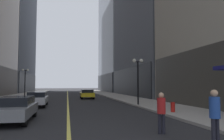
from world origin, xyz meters
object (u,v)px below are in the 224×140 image
object	(u,v)px
pedestrian_in_blue_hoodie	(215,113)
car_grey	(16,108)
fire_hydrant_right	(173,108)
street_lamp_left_far	(25,76)
street_lamp_right_mid	(138,71)
car_yellow	(87,94)
pedestrian_in_red_jacket	(161,110)
car_silver	(37,98)

from	to	relation	value
pedestrian_in_blue_hoodie	car_grey	bearing A→B (deg)	139.59
pedestrian_in_blue_hoodie	fire_hydrant_right	distance (m)	7.77
pedestrian_in_blue_hoodie	street_lamp_left_far	size ratio (longest dim) A/B	0.41
car_grey	street_lamp_right_mid	bearing A→B (deg)	37.31
car_grey	fire_hydrant_right	bearing A→B (deg)	6.31
car_grey	street_lamp_left_far	bearing A→B (deg)	98.97
pedestrian_in_blue_hoodie	fire_hydrant_right	world-z (taller)	pedestrian_in_blue_hoodie
car_yellow	street_lamp_left_far	size ratio (longest dim) A/B	0.91
street_lamp_left_far	fire_hydrant_right	xyz separation A→B (m)	(13.30, -21.74, -2.86)
car_yellow	pedestrian_in_red_jacket	xyz separation A→B (m)	(0.96, -23.44, 0.24)
car_silver	car_yellow	size ratio (longest dim) A/B	1.19
street_lamp_left_far	fire_hydrant_right	world-z (taller)	street_lamp_left_far
car_yellow	fire_hydrant_right	distance (m)	18.50
car_silver	pedestrian_in_red_jacket	bearing A→B (deg)	-63.52
pedestrian_in_red_jacket	street_lamp_left_far	distance (m)	29.06
fire_hydrant_right	car_grey	bearing A→B (deg)	-173.69
car_grey	car_yellow	xyz separation A→B (m)	(5.50, 19.09, -0.00)
car_silver	fire_hydrant_right	size ratio (longest dim) A/B	5.99
car_grey	street_lamp_right_mid	xyz separation A→B (m)	(9.20, 7.01, 2.54)
pedestrian_in_blue_hoodie	pedestrian_in_red_jacket	bearing A→B (deg)	116.37
street_lamp_left_far	car_yellow	bearing A→B (deg)	-22.26
car_yellow	fire_hydrant_right	bearing A→B (deg)	-76.89
car_grey	fire_hydrant_right	size ratio (longest dim) A/B	5.90
car_silver	fire_hydrant_right	bearing A→B (deg)	-37.78
car_silver	fire_hydrant_right	xyz separation A→B (m)	(9.68, -7.51, -0.32)
pedestrian_in_red_jacket	street_lamp_right_mid	world-z (taller)	street_lamp_right_mid
car_yellow	pedestrian_in_blue_hoodie	xyz separation A→B (m)	(1.94, -25.43, 0.34)
car_silver	street_lamp_right_mid	bearing A→B (deg)	-9.70
street_lamp_left_far	fire_hydrant_right	distance (m)	25.65
pedestrian_in_blue_hoodie	street_lamp_right_mid	world-z (taller)	street_lamp_right_mid
car_yellow	street_lamp_right_mid	distance (m)	12.89
street_lamp_left_far	fire_hydrant_right	bearing A→B (deg)	-58.54
car_grey	street_lamp_left_far	xyz separation A→B (m)	(-3.60, 22.81, 2.54)
pedestrian_in_red_jacket	car_grey	bearing A→B (deg)	146.01
car_yellow	pedestrian_in_blue_hoodie	distance (m)	25.50
car_yellow	street_lamp_right_mid	bearing A→B (deg)	-72.98
car_grey	car_yellow	distance (m)	19.87
car_silver	car_yellow	distance (m)	11.86
street_lamp_right_mid	fire_hydrant_right	bearing A→B (deg)	-85.19
street_lamp_left_far	street_lamp_right_mid	size ratio (longest dim) A/B	1.00
street_lamp_left_far	street_lamp_right_mid	distance (m)	20.34
pedestrian_in_red_jacket	fire_hydrant_right	bearing A→B (deg)	59.18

